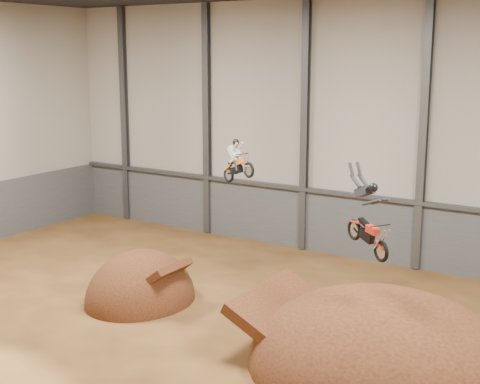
% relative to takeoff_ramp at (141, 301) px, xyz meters
% --- Properties ---
extents(floor, '(40.00, 40.00, 0.00)m').
position_rel_takeoff_ramp_xyz_m(floor, '(5.77, -3.54, 0.00)').
color(floor, '#4B2D14').
rests_on(floor, ground).
extents(back_wall, '(40.00, 0.10, 14.00)m').
position_rel_takeoff_ramp_xyz_m(back_wall, '(5.77, 11.46, 7.00)').
color(back_wall, '#B2AB9D').
rests_on(back_wall, ground).
extents(lower_band_back, '(39.80, 0.18, 3.50)m').
position_rel_takeoff_ramp_xyz_m(lower_band_back, '(5.77, 11.36, 1.75)').
color(lower_band_back, '#4F5256').
rests_on(lower_band_back, ground).
extents(steel_rail, '(39.80, 0.35, 0.20)m').
position_rel_takeoff_ramp_xyz_m(steel_rail, '(5.77, 11.21, 3.55)').
color(steel_rail, '#47494F').
rests_on(steel_rail, lower_band_back).
extents(steel_column_0, '(0.40, 0.36, 13.90)m').
position_rel_takeoff_ramp_xyz_m(steel_column_0, '(-10.89, 11.26, 7.00)').
color(steel_column_0, '#47494F').
rests_on(steel_column_0, ground).
extents(steel_column_1, '(0.40, 0.36, 13.90)m').
position_rel_takeoff_ramp_xyz_m(steel_column_1, '(-4.23, 11.26, 7.00)').
color(steel_column_1, '#47494F').
rests_on(steel_column_1, ground).
extents(steel_column_2, '(0.40, 0.36, 13.90)m').
position_rel_takeoff_ramp_xyz_m(steel_column_2, '(2.44, 11.26, 7.00)').
color(steel_column_2, '#47494F').
rests_on(steel_column_2, ground).
extents(steel_column_3, '(0.40, 0.36, 13.90)m').
position_rel_takeoff_ramp_xyz_m(steel_column_3, '(9.11, 11.26, 7.00)').
color(steel_column_3, '#47494F').
rests_on(steel_column_3, ground).
extents(takeoff_ramp, '(4.69, 5.41, 4.69)m').
position_rel_takeoff_ramp_xyz_m(takeoff_ramp, '(0.00, 0.00, 0.00)').
color(takeoff_ramp, '#37190D').
rests_on(takeoff_ramp, ground).
extents(landing_ramp, '(9.97, 8.82, 5.75)m').
position_rel_takeoff_ramp_xyz_m(landing_ramp, '(11.81, -0.61, 0.00)').
color(landing_ramp, '#37190D').
rests_on(landing_ramp, ground).
extents(fmx_rider_a, '(2.85, 1.72, 2.58)m').
position_rel_takeoff_ramp_xyz_m(fmx_rider_a, '(3.19, 3.40, 6.41)').
color(fmx_rider_a, orange).
extents(fmx_rider_b, '(3.51, 2.69, 3.26)m').
position_rel_takeoff_ramp_xyz_m(fmx_rider_b, '(11.15, -1.04, 5.83)').
color(fmx_rider_b, red).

